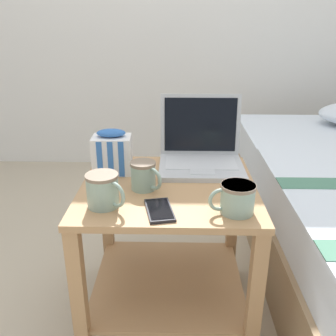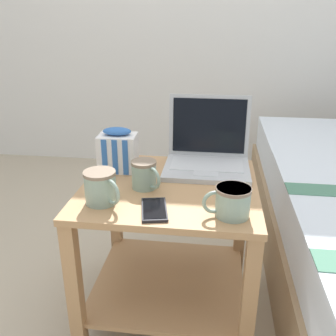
% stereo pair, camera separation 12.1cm
% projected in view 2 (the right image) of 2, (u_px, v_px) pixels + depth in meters
% --- Properties ---
extents(ground_plane, '(8.00, 8.00, 0.00)m').
position_uv_depth(ground_plane, '(169.00, 310.00, 1.48)').
color(ground_plane, tan).
extents(bedside_table, '(0.59, 0.56, 0.54)m').
position_uv_depth(bedside_table, '(170.00, 234.00, 1.35)').
color(bedside_table, tan).
rests_on(bedside_table, ground_plane).
extents(laptop, '(0.31, 0.27, 0.26)m').
position_uv_depth(laptop, '(207.00, 154.00, 1.41)').
color(laptop, '#B7BABC').
rests_on(laptop, bedside_table).
extents(mug_front_left, '(0.13, 0.11, 0.10)m').
position_uv_depth(mug_front_left, '(101.00, 186.00, 1.14)').
color(mug_front_left, '#8CA593').
rests_on(mug_front_left, bedside_table).
extents(mug_front_right, '(0.11, 0.10, 0.09)m').
position_uv_depth(mug_front_right, '(145.00, 173.00, 1.24)').
color(mug_front_right, '#8CA593').
rests_on(mug_front_right, bedside_table).
extents(mug_mid_center, '(0.14, 0.10, 0.09)m').
position_uv_depth(mug_mid_center, '(232.00, 200.00, 1.06)').
color(mug_mid_center, '#8CA593').
rests_on(mug_mid_center, bedside_table).
extents(snack_bag, '(0.14, 0.11, 0.16)m').
position_uv_depth(snack_bag, '(118.00, 151.00, 1.38)').
color(snack_bag, white).
rests_on(snack_bag, bedside_table).
extents(cell_phone, '(0.10, 0.15, 0.01)m').
position_uv_depth(cell_phone, '(154.00, 209.00, 1.11)').
color(cell_phone, black).
rests_on(cell_phone, bedside_table).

